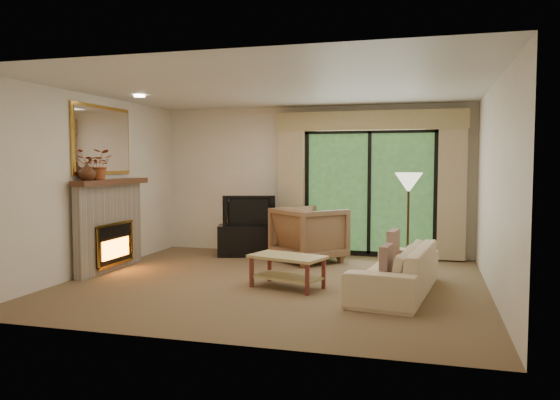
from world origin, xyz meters
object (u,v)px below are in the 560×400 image
(armchair, at_px, (309,234))
(coffee_table, at_px, (287,272))
(media_console, at_px, (249,240))
(sofa, at_px, (395,269))

(armchair, bearing_deg, coffee_table, 134.41)
(armchair, height_order, coffee_table, armchair)
(armchair, bearing_deg, media_console, 27.08)
(media_console, bearing_deg, armchair, -29.76)
(coffee_table, bearing_deg, media_console, 136.83)
(media_console, height_order, coffee_table, media_console)
(media_console, height_order, armchair, armchair)
(media_console, height_order, sofa, sofa)
(sofa, bearing_deg, coffee_table, -78.55)
(armchair, distance_m, coffee_table, 1.93)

